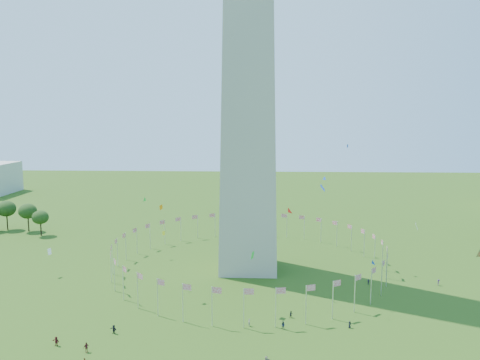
% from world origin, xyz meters
% --- Properties ---
extents(ground, '(600.00, 600.00, 0.00)m').
position_xyz_m(ground, '(0.00, 0.00, 0.00)').
color(ground, '#264710').
rests_on(ground, ground).
extents(flag_ring, '(80.24, 80.24, 9.00)m').
position_xyz_m(flag_ring, '(-0.00, 50.00, 4.50)').
color(flag_ring, silver).
rests_on(flag_ring, ground).
extents(crowd, '(90.94, 60.11, 2.02)m').
position_xyz_m(crowd, '(-1.27, 1.45, 0.89)').
color(crowd, '#56131B').
rests_on(crowd, ground).
extents(kites_aloft, '(112.22, 72.59, 31.31)m').
position_xyz_m(kites_aloft, '(13.90, 24.92, 18.90)').
color(kites_aloft, red).
rests_on(kites_aloft, ground).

